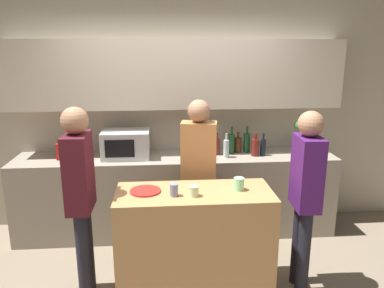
# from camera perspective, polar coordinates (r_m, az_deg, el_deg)

# --- Properties ---
(back_wall) EXTENTS (6.40, 0.40, 2.70)m
(back_wall) POSITION_cam_1_polar(r_m,az_deg,el_deg) (4.37, -2.65, 6.92)
(back_wall) COLOR #B2A893
(back_wall) RESTS_ON ground_plane
(back_counter) EXTENTS (3.60, 0.62, 0.92)m
(back_counter) POSITION_cam_1_polar(r_m,az_deg,el_deg) (4.39, -2.36, -7.62)
(back_counter) COLOR gray
(back_counter) RESTS_ON ground_plane
(kitchen_island) EXTENTS (1.33, 0.56, 0.94)m
(kitchen_island) POSITION_cam_1_polar(r_m,az_deg,el_deg) (3.38, 0.36, -14.67)
(kitchen_island) COLOR #B27F4C
(kitchen_island) RESTS_ON ground_plane
(microwave) EXTENTS (0.52, 0.39, 0.30)m
(microwave) POSITION_cam_1_polar(r_m,az_deg,el_deg) (4.22, -10.03, -0.00)
(microwave) COLOR #B7BABC
(microwave) RESTS_ON back_counter
(toaster) EXTENTS (0.26, 0.16, 0.18)m
(toaster) POSITION_cam_1_polar(r_m,az_deg,el_deg) (4.34, -18.13, -0.93)
(toaster) COLOR #B21E19
(toaster) RESTS_ON back_counter
(potted_plant) EXTENTS (0.14, 0.14, 0.40)m
(potted_plant) POSITION_cam_1_polar(r_m,az_deg,el_deg) (4.48, 15.97, 1.11)
(potted_plant) COLOR #333D4C
(potted_plant) RESTS_ON back_counter
(bottle_0) EXTENTS (0.06, 0.06, 0.26)m
(bottle_0) POSITION_cam_1_polar(r_m,az_deg,el_deg) (4.27, 3.81, -0.35)
(bottle_0) COLOR maroon
(bottle_0) RESTS_ON back_counter
(bottle_1) EXTENTS (0.06, 0.06, 0.27)m
(bottle_1) POSITION_cam_1_polar(r_m,az_deg,el_deg) (4.17, 5.24, -0.66)
(bottle_1) COLOR silver
(bottle_1) RESTS_ON back_counter
(bottle_2) EXTENTS (0.07, 0.07, 0.31)m
(bottle_2) POSITION_cam_1_polar(r_m,az_deg,el_deg) (4.33, 6.04, 0.11)
(bottle_2) COLOR #194723
(bottle_2) RESTS_ON back_counter
(bottle_3) EXTENTS (0.08, 0.08, 0.25)m
(bottle_3) POSITION_cam_1_polar(r_m,az_deg,el_deg) (4.39, 7.01, -0.07)
(bottle_3) COLOR #472814
(bottle_3) RESTS_ON back_counter
(bottle_4) EXTENTS (0.07, 0.07, 0.31)m
(bottle_4) POSITION_cam_1_polar(r_m,az_deg,el_deg) (4.41, 8.34, 0.27)
(bottle_4) COLOR #194723
(bottle_4) RESTS_ON back_counter
(bottle_5) EXTENTS (0.09, 0.09, 0.26)m
(bottle_5) POSITION_cam_1_polar(r_m,az_deg,el_deg) (4.28, 9.61, -0.47)
(bottle_5) COLOR maroon
(bottle_5) RESTS_ON back_counter
(bottle_6) EXTENTS (0.06, 0.06, 0.26)m
(bottle_6) POSITION_cam_1_polar(r_m,az_deg,el_deg) (4.31, 10.77, -0.45)
(bottle_6) COLOR black
(bottle_6) RESTS_ON back_counter
(plate_on_island) EXTENTS (0.26, 0.26, 0.01)m
(plate_on_island) POSITION_cam_1_polar(r_m,az_deg,el_deg) (3.19, -7.12, -7.12)
(plate_on_island) COLOR red
(plate_on_island) RESTS_ON kitchen_island
(cup_0) EXTENTS (0.07, 0.07, 0.11)m
(cup_0) POSITION_cam_1_polar(r_m,az_deg,el_deg) (3.07, -2.75, -7.02)
(cup_0) COLOR slate
(cup_0) RESTS_ON kitchen_island
(cup_1) EXTENTS (0.09, 0.09, 0.11)m
(cup_1) POSITION_cam_1_polar(r_m,az_deg,el_deg) (3.22, 7.15, -6.06)
(cup_1) COLOR #8BE9A9
(cup_1) RESTS_ON kitchen_island
(cup_2) EXTENTS (0.08, 0.08, 0.09)m
(cup_2) POSITION_cam_1_polar(r_m,az_deg,el_deg) (3.07, 0.28, -7.20)
(cup_2) COLOR beige
(cup_2) RESTS_ON kitchen_island
(person_left) EXTENTS (0.21, 0.35, 1.62)m
(person_left) POSITION_cam_1_polar(r_m,az_deg,el_deg) (3.33, 16.93, -6.41)
(person_left) COLOR black
(person_left) RESTS_ON ground_plane
(person_center) EXTENTS (0.22, 0.34, 1.67)m
(person_center) POSITION_cam_1_polar(r_m,az_deg,el_deg) (3.23, -16.69, -6.47)
(person_center) COLOR black
(person_center) RESTS_ON ground_plane
(person_right) EXTENTS (0.37, 0.24, 1.64)m
(person_right) POSITION_cam_1_polar(r_m,az_deg,el_deg) (3.68, 1.03, -3.56)
(person_right) COLOR black
(person_right) RESTS_ON ground_plane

